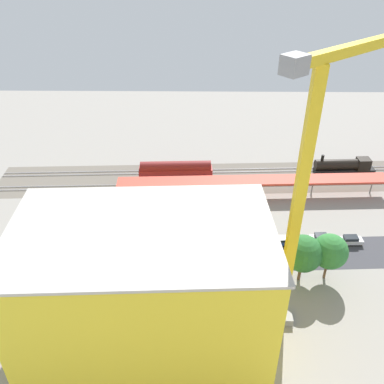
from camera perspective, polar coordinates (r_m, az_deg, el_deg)
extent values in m
plane|color=gray|center=(82.01, 4.44, -5.99)|extent=(169.23, 169.23, 0.00)
cube|color=#665E54|center=(100.14, 3.78, 1.92)|extent=(106.34, 19.54, 0.01)
cube|color=#38383D|center=(77.53, 4.67, -8.71)|extent=(106.08, 14.02, 0.01)
cube|color=#9E9EA8|center=(103.48, 3.69, 3.14)|extent=(105.66, 5.15, 0.12)
cube|color=#9E9EA8|center=(102.24, 3.72, 2.74)|extent=(105.66, 5.15, 0.12)
cube|color=#9E9EA8|center=(97.87, 3.85, 1.25)|extent=(105.66, 5.15, 0.12)
cube|color=#9E9EA8|center=(96.65, 3.89, 0.81)|extent=(105.66, 5.15, 0.12)
cube|color=#C63D2D|center=(92.38, 8.47, 1.59)|extent=(60.27, 7.10, 0.49)
cylinder|color=slate|center=(101.74, 23.55, 0.74)|extent=(0.30, 0.30, 3.70)
cylinder|color=slate|center=(96.75, 16.28, 0.63)|extent=(0.30, 0.30, 3.70)
cylinder|color=slate|center=(93.47, 8.37, 0.49)|extent=(0.30, 0.30, 3.70)
cylinder|color=slate|center=(92.07, 0.05, 0.34)|extent=(0.30, 0.30, 3.70)
cylinder|color=slate|center=(92.66, -8.34, 0.18)|extent=(0.30, 0.30, 3.70)
cube|color=black|center=(108.85, 20.24, 2.81)|extent=(15.02, 2.98, 1.00)
cylinder|color=black|center=(107.47, 19.66, 3.62)|extent=(11.97, 3.09, 2.53)
cube|color=black|center=(109.95, 22.51, 3.42)|extent=(3.19, 2.87, 3.71)
cylinder|color=black|center=(105.04, 17.60, 4.56)|extent=(0.70, 0.70, 1.40)
cube|color=black|center=(97.16, -2.22, 1.13)|extent=(15.25, 3.01, 0.60)
cube|color=maroon|center=(96.00, -2.25, 2.28)|extent=(16.96, 3.66, 3.92)
cylinder|color=maroon|center=(94.90, -2.28, 3.43)|extent=(16.29, 3.63, 2.87)
cube|color=black|center=(85.33, 20.95, -6.58)|extent=(3.90, 1.85, 0.30)
cube|color=silver|center=(85.01, 21.02, -6.30)|extent=(4.63, 1.95, 0.78)
cube|color=#1E2328|center=(84.60, 21.11, -5.93)|extent=(2.61, 1.67, 0.60)
cube|color=black|center=(83.80, 17.26, -6.55)|extent=(3.45, 1.87, 0.30)
cube|color=silver|center=(83.45, 17.33, -6.24)|extent=(4.10, 1.96, 0.85)
cube|color=#1E2328|center=(82.99, 17.41, -5.83)|extent=(2.31, 1.68, 0.69)
cube|color=black|center=(81.57, 12.68, -6.96)|extent=(3.94, 1.93, 0.30)
cube|color=navy|center=(81.24, 12.72, -6.68)|extent=(4.68, 2.04, 0.74)
cube|color=#1E2328|center=(80.83, 12.78, -6.31)|extent=(2.66, 1.70, 0.59)
cube|color=black|center=(80.64, 8.78, -6.99)|extent=(4.08, 1.97, 0.30)
cube|color=#474C51|center=(80.31, 8.81, -6.70)|extent=(4.84, 2.10, 0.75)
cube|color=#1E2328|center=(79.87, 8.85, -6.32)|extent=(2.75, 1.73, 0.64)
cube|color=black|center=(79.70, 3.89, -7.17)|extent=(3.60, 1.86, 0.30)
cube|color=silver|center=(79.36, 3.91, -6.88)|extent=(4.27, 1.96, 0.74)
cube|color=#1E2328|center=(78.96, 3.92, -6.53)|extent=(2.42, 1.66, 0.52)
cube|color=black|center=(79.48, 0.09, -7.21)|extent=(4.05, 1.85, 0.30)
cube|color=navy|center=(79.12, 0.09, -6.89)|extent=(4.82, 1.94, 0.84)
cube|color=#1E2328|center=(78.67, 0.09, -6.50)|extent=(2.71, 1.67, 0.56)
cube|color=black|center=(80.29, -5.03, -6.88)|extent=(3.85, 1.75, 0.30)
cube|color=silver|center=(79.93, -5.05, -6.56)|extent=(4.58, 1.84, 0.86)
cube|color=#1E2328|center=(79.47, -5.07, -6.15)|extent=(2.58, 1.58, 0.58)
cube|color=black|center=(80.93, -9.26, -6.87)|extent=(3.82, 1.87, 0.30)
cube|color=silver|center=(80.61, -9.29, -6.59)|extent=(4.54, 1.97, 0.72)
cube|color=#1E2328|center=(80.22, -9.33, -6.25)|extent=(2.57, 1.67, 0.51)
cube|color=yellow|center=(58.12, -6.44, -13.08)|extent=(33.85, 21.24, 19.40)
cube|color=#B7B2A8|center=(51.53, -7.11, -5.38)|extent=(34.48, 21.87, 0.40)
cube|color=gray|center=(68.11, 11.98, -16.20)|extent=(3.60, 3.60, 1.20)
cube|color=yellow|center=(55.46, 14.19, -3.10)|extent=(1.40, 1.40, 39.25)
cube|color=yellow|center=(55.63, 24.21, 18.32)|extent=(21.40, 17.81, 1.20)
cube|color=gray|center=(43.46, 13.98, 16.70)|extent=(3.12, 3.07, 2.00)
cube|color=black|center=(76.92, -13.90, -9.93)|extent=(9.96, 2.61, 0.50)
cube|color=silver|center=(75.57, -13.25, -8.99)|extent=(7.79, 2.74, 2.93)
cube|color=silver|center=(76.82, -16.89, -9.02)|extent=(2.30, 2.47, 2.58)
cylinder|color=brown|center=(75.37, 17.98, -10.10)|extent=(0.43, 0.43, 3.79)
sphere|color=#2D7233|center=(72.82, 18.51, -7.78)|extent=(6.00, 6.00, 6.00)
cylinder|color=brown|center=(75.02, -16.03, -10.35)|extent=(0.41, 0.41, 2.98)
sphere|color=#38843D|center=(72.78, -16.44, -8.35)|extent=(5.61, 5.61, 5.61)
cylinder|color=brown|center=(72.41, -0.79, -10.58)|extent=(0.43, 0.43, 3.02)
sphere|color=#38843D|center=(69.92, -0.81, -8.37)|extent=(6.29, 6.29, 6.29)
cylinder|color=brown|center=(78.35, -22.33, -9.39)|extent=(0.50, 0.50, 3.52)
sphere|color=#38843D|center=(76.34, -22.83, -7.57)|extent=(4.25, 4.25, 4.25)
cylinder|color=brown|center=(73.87, 14.68, -10.55)|extent=(0.54, 0.54, 3.63)
sphere|color=#28662D|center=(71.24, 15.13, -8.19)|extent=(6.31, 6.31, 6.31)
cylinder|color=brown|center=(75.40, -15.71, -9.73)|extent=(0.43, 0.43, 3.55)
sphere|color=#28662D|center=(73.15, -16.12, -7.69)|extent=(4.94, 4.94, 4.94)
cylinder|color=#333333|center=(80.23, 10.19, -4.81)|extent=(0.16, 0.16, 5.94)
cube|color=black|center=(78.22, 10.43, -2.82)|extent=(0.36, 0.36, 0.90)
sphere|color=red|center=(78.01, 10.30, -2.64)|extent=(0.20, 0.20, 0.20)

